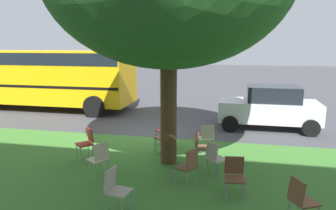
{
  "coord_description": "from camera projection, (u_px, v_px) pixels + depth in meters",
  "views": [
    {
      "loc": [
        -2.93,
        10.5,
        3.2
      ],
      "look_at": [
        -0.77,
        0.55,
        1.24
      ],
      "focal_mm": 33.98,
      "sensor_mm": 36.0,
      "label": 1
    }
  ],
  "objects": [
    {
      "name": "chair_0",
      "position": [
        165.0,
        129.0,
        10.22
      ],
      "size": [
        0.59,
        0.58,
        0.88
      ],
      "color": "#B7332D",
      "rests_on": "ground"
    },
    {
      "name": "chair_4",
      "position": [
        87.0,
        141.0,
        8.93
      ],
      "size": [
        0.59,
        0.59,
        0.88
      ],
      "color": "#B7332D",
      "rests_on": "ground"
    },
    {
      "name": "school_bus",
      "position": [
        30.0,
        73.0,
        15.86
      ],
      "size": [
        10.4,
        2.8,
        2.88
      ],
      "color": "yellow",
      "rests_on": "ground"
    },
    {
      "name": "chair_10",
      "position": [
        99.0,
        157.0,
        7.67
      ],
      "size": [
        0.58,
        0.57,
        0.88
      ],
      "color": "beige",
      "rests_on": "ground"
    },
    {
      "name": "chair_1",
      "position": [
        115.0,
        187.0,
        6.06
      ],
      "size": [
        0.48,
        0.48,
        0.88
      ],
      "color": "#ADA393",
      "rests_on": "ground"
    },
    {
      "name": "chair_8",
      "position": [
        200.0,
        145.0,
        8.6
      ],
      "size": [
        0.52,
        0.51,
        0.88
      ],
      "color": "brown",
      "rests_on": "ground"
    },
    {
      "name": "ground",
      "position": [
        150.0,
        136.0,
        11.29
      ],
      "size": [
        80.0,
        80.0,
        0.0
      ],
      "primitive_type": "plane",
      "color": "#424247"
    },
    {
      "name": "chair_2",
      "position": [
        215.0,
        157.0,
        7.69
      ],
      "size": [
        0.59,
        0.59,
        0.88
      ],
      "color": "#ADA393",
      "rests_on": "ground"
    },
    {
      "name": "chair_9",
      "position": [
        234.0,
        174.0,
        6.65
      ],
      "size": [
        0.47,
        0.47,
        0.88
      ],
      "color": "brown",
      "rests_on": "ground"
    },
    {
      "name": "chair_5",
      "position": [
        188.0,
        165.0,
        7.18
      ],
      "size": [
        0.56,
        0.56,
        0.88
      ],
      "color": "brown",
      "rests_on": "ground"
    },
    {
      "name": "parked_car",
      "position": [
        269.0,
        107.0,
        12.16
      ],
      "size": [
        3.7,
        1.92,
        1.65
      ],
      "color": "silver",
      "rests_on": "ground"
    },
    {
      "name": "chair_3",
      "position": [
        301.0,
        198.0,
        5.62
      ],
      "size": [
        0.56,
        0.56,
        0.88
      ],
      "color": "brown",
      "rests_on": "ground"
    },
    {
      "name": "grass_verge",
      "position": [
        117.0,
        170.0,
        8.22
      ],
      "size": [
        48.0,
        6.0,
        0.01
      ],
      "primitive_type": "cube",
      "color": "#3D752D",
      "rests_on": "ground"
    },
    {
      "name": "chair_6",
      "position": [
        165.0,
        135.0,
        9.53
      ],
      "size": [
        0.59,
        0.59,
        0.88
      ],
      "color": "brown",
      "rests_on": "ground"
    },
    {
      "name": "chair_7",
      "position": [
        206.0,
        136.0,
        9.39
      ],
      "size": [
        0.55,
        0.56,
        0.88
      ],
      "color": "beige",
      "rests_on": "ground"
    }
  ]
}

